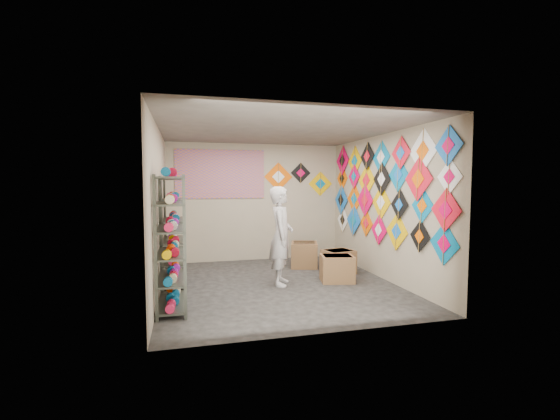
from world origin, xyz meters
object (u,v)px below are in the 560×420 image
object	(u,v)px
shopkeeper	(281,236)
carton_b	(338,262)
carton_a	(337,268)
carton_c	(304,255)
shelf_rack_back	(174,231)
shelf_rack_front	(172,242)

from	to	relation	value
shopkeeper	carton_b	bearing A→B (deg)	-50.82
carton_a	carton_b	size ratio (longest dim) A/B	1.02
carton_b	carton_c	bearing A→B (deg)	110.87
shelf_rack_back	shopkeeper	bearing A→B (deg)	-14.34
shopkeeper	carton_a	size ratio (longest dim) A/B	3.01
carton_a	shelf_rack_back	bearing A→B (deg)	-178.33
carton_a	carton_b	distance (m)	0.63
shelf_rack_back	carton_a	size ratio (longest dim) A/B	3.30
carton_b	shopkeeper	bearing A→B (deg)	-170.59
shelf_rack_back	shopkeeper	distance (m)	1.88
shelf_rack_back	carton_a	bearing A→B (deg)	-10.28
shelf_rack_front	carton_c	xyz separation A→B (m)	(2.65, 2.09, -0.69)
shelf_rack_front	carton_b	world-z (taller)	shelf_rack_front
carton_c	shopkeeper	bearing A→B (deg)	-105.99
carton_a	carton_b	bearing A→B (deg)	76.44
shopkeeper	carton_a	bearing A→B (deg)	-75.34
shopkeeper	carton_c	world-z (taller)	shopkeeper
carton_a	carton_b	xyz separation A→B (m)	(0.27, 0.57, -0.01)
shelf_rack_front	shelf_rack_back	xyz separation A→B (m)	(0.00, 1.30, 0.00)
carton_a	carton_b	world-z (taller)	carton_a
shelf_rack_front	shopkeeper	distance (m)	2.00
shelf_rack_back	carton_b	size ratio (longest dim) A/B	3.35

